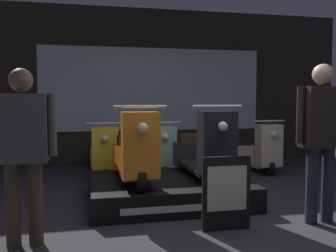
{
  "coord_description": "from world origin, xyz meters",
  "views": [
    {
      "loc": [
        -1.39,
        -3.75,
        1.35
      ],
      "look_at": [
        -0.14,
        1.93,
        0.93
      ],
      "focal_mm": 40.0,
      "sensor_mm": 36.0,
      "label": 1
    }
  ],
  "objects_px": {
    "scooter_display_right": "(203,151)",
    "scooter_backrow_3": "(256,151)",
    "scooter_display_left": "(135,153)",
    "scooter_backrow_1": "(157,154)",
    "scooter_backrow_2": "(208,152)",
    "person_left_browsing": "(23,142)",
    "person_right_browsing": "(321,130)",
    "scooter_backrow_0": "(103,155)",
    "price_sign_board": "(226,193)"
  },
  "relations": [
    {
      "from": "scooter_display_right",
      "to": "scooter_backrow_3",
      "type": "height_order",
      "value": "scooter_display_right"
    },
    {
      "from": "scooter_display_left",
      "to": "scooter_backrow_1",
      "type": "relative_size",
      "value": 1.0
    },
    {
      "from": "scooter_backrow_3",
      "to": "scooter_backrow_2",
      "type": "bearing_deg",
      "value": 180.0
    },
    {
      "from": "scooter_backrow_1",
      "to": "scooter_display_right",
      "type": "bearing_deg",
      "value": -82.16
    },
    {
      "from": "scooter_backrow_2",
      "to": "person_left_browsing",
      "type": "height_order",
      "value": "person_left_browsing"
    },
    {
      "from": "scooter_backrow_1",
      "to": "scooter_backrow_2",
      "type": "xyz_separation_m",
      "value": [
        0.95,
        0.0,
        0.0
      ]
    },
    {
      "from": "scooter_display_left",
      "to": "person_right_browsing",
      "type": "distance_m",
      "value": 2.2
    },
    {
      "from": "scooter_display_right",
      "to": "scooter_backrow_0",
      "type": "bearing_deg",
      "value": 122.78
    },
    {
      "from": "person_left_browsing",
      "to": "scooter_backrow_1",
      "type": "bearing_deg",
      "value": 58.81
    },
    {
      "from": "scooter_backrow_0",
      "to": "person_right_browsing",
      "type": "bearing_deg",
      "value": -53.75
    },
    {
      "from": "scooter_display_right",
      "to": "person_left_browsing",
      "type": "bearing_deg",
      "value": -152.0
    },
    {
      "from": "scooter_display_right",
      "to": "scooter_display_left",
      "type": "bearing_deg",
      "value": 180.0
    },
    {
      "from": "scooter_display_right",
      "to": "scooter_backrow_0",
      "type": "xyz_separation_m",
      "value": [
        -1.21,
        1.88,
        -0.3
      ]
    },
    {
      "from": "scooter_backrow_3",
      "to": "person_left_browsing",
      "type": "xyz_separation_m",
      "value": [
        -3.71,
        -2.98,
        0.59
      ]
    },
    {
      "from": "scooter_display_right",
      "to": "person_right_browsing",
      "type": "height_order",
      "value": "person_right_browsing"
    },
    {
      "from": "person_left_browsing",
      "to": "scooter_display_left",
      "type": "bearing_deg",
      "value": 43.52
    },
    {
      "from": "scooter_backrow_2",
      "to": "price_sign_board",
      "type": "bearing_deg",
      "value": -105.02
    },
    {
      "from": "person_left_browsing",
      "to": "price_sign_board",
      "type": "height_order",
      "value": "person_left_browsing"
    },
    {
      "from": "scooter_backrow_0",
      "to": "price_sign_board",
      "type": "xyz_separation_m",
      "value": [
        1.11,
        -2.98,
        0.02
      ]
    },
    {
      "from": "scooter_backrow_2",
      "to": "person_left_browsing",
      "type": "xyz_separation_m",
      "value": [
        -2.76,
        -2.98,
        0.59
      ]
    },
    {
      "from": "scooter_display_left",
      "to": "scooter_backrow_2",
      "type": "height_order",
      "value": "scooter_display_left"
    },
    {
      "from": "scooter_backrow_1",
      "to": "price_sign_board",
      "type": "bearing_deg",
      "value": -87.07
    },
    {
      "from": "scooter_backrow_1",
      "to": "scooter_backrow_3",
      "type": "distance_m",
      "value": 1.91
    },
    {
      "from": "scooter_backrow_1",
      "to": "person_right_browsing",
      "type": "height_order",
      "value": "person_right_browsing"
    },
    {
      "from": "price_sign_board",
      "to": "person_right_browsing",
      "type": "bearing_deg",
      "value": 0.2
    },
    {
      "from": "scooter_display_left",
      "to": "person_left_browsing",
      "type": "bearing_deg",
      "value": -136.48
    },
    {
      "from": "scooter_backrow_0",
      "to": "person_right_browsing",
      "type": "xyz_separation_m",
      "value": [
        2.18,
        -2.98,
        0.65
      ]
    },
    {
      "from": "scooter_backrow_0",
      "to": "price_sign_board",
      "type": "relative_size",
      "value": 2.12
    },
    {
      "from": "scooter_display_right",
      "to": "scooter_backrow_2",
      "type": "distance_m",
      "value": 2.03
    },
    {
      "from": "scooter_backrow_2",
      "to": "scooter_backrow_3",
      "type": "relative_size",
      "value": 1.0
    },
    {
      "from": "scooter_display_left",
      "to": "scooter_backrow_2",
      "type": "xyz_separation_m",
      "value": [
        1.6,
        1.88,
        -0.3
      ]
    },
    {
      "from": "person_right_browsing",
      "to": "price_sign_board",
      "type": "relative_size",
      "value": 2.25
    },
    {
      "from": "scooter_backrow_0",
      "to": "scooter_backrow_1",
      "type": "distance_m",
      "value": 0.95
    },
    {
      "from": "scooter_backrow_0",
      "to": "scooter_backrow_2",
      "type": "xyz_separation_m",
      "value": [
        1.91,
        0.0,
        0.0
      ]
    },
    {
      "from": "scooter_display_right",
      "to": "price_sign_board",
      "type": "bearing_deg",
      "value": -95.52
    },
    {
      "from": "scooter_backrow_1",
      "to": "scooter_backrow_2",
      "type": "bearing_deg",
      "value": 0.0
    },
    {
      "from": "scooter_backrow_3",
      "to": "scooter_backrow_1",
      "type": "bearing_deg",
      "value": 180.0
    },
    {
      "from": "scooter_backrow_0",
      "to": "scooter_display_right",
      "type": "bearing_deg",
      "value": -57.22
    },
    {
      "from": "scooter_backrow_2",
      "to": "scooter_backrow_3",
      "type": "height_order",
      "value": "same"
    },
    {
      "from": "scooter_display_left",
      "to": "price_sign_board",
      "type": "height_order",
      "value": "scooter_display_left"
    },
    {
      "from": "scooter_backrow_2",
      "to": "price_sign_board",
      "type": "relative_size",
      "value": 2.12
    },
    {
      "from": "scooter_display_right",
      "to": "person_right_browsing",
      "type": "xyz_separation_m",
      "value": [
        0.97,
        -1.1,
        0.35
      ]
    },
    {
      "from": "scooter_display_left",
      "to": "scooter_backrow_1",
      "type": "bearing_deg",
      "value": 70.98
    },
    {
      "from": "scooter_backrow_3",
      "to": "price_sign_board",
      "type": "xyz_separation_m",
      "value": [
        -1.75,
        -2.98,
        0.02
      ]
    },
    {
      "from": "scooter_display_right",
      "to": "scooter_backrow_1",
      "type": "distance_m",
      "value": 1.92
    },
    {
      "from": "scooter_backrow_1",
      "to": "person_right_browsing",
      "type": "xyz_separation_m",
      "value": [
        1.23,
        -2.98,
        0.65
      ]
    },
    {
      "from": "person_right_browsing",
      "to": "scooter_display_left",
      "type": "bearing_deg",
      "value": 149.75
    },
    {
      "from": "person_left_browsing",
      "to": "price_sign_board",
      "type": "distance_m",
      "value": 2.04
    },
    {
      "from": "scooter_backrow_2",
      "to": "price_sign_board",
      "type": "xyz_separation_m",
      "value": [
        -0.8,
        -2.98,
        0.02
      ]
    },
    {
      "from": "scooter_display_right",
      "to": "scooter_backrow_2",
      "type": "bearing_deg",
      "value": 69.76
    }
  ]
}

